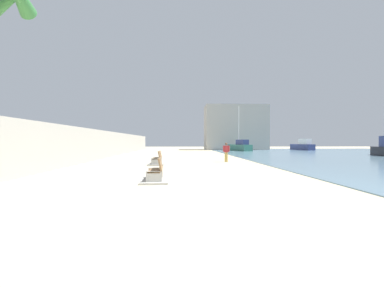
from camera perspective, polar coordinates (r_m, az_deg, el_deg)
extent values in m
plane|color=beige|center=(27.70, -2.58, -2.88)|extent=(120.00, 120.00, 0.00)
cube|color=#ADAAA3|center=(28.65, -17.75, -0.12)|extent=(0.80, 64.00, 2.67)
cone|color=#387A3D|center=(12.66, -32.94, 23.11)|extent=(2.39, 1.35, 1.26)
cube|color=#ADAAA3|center=(11.13, -7.69, -6.72)|extent=(0.61, 0.22, 0.50)
cube|color=#ADAAA3|center=(12.51, -7.35, -5.91)|extent=(0.61, 0.22, 0.50)
cube|color=olive|center=(11.80, -7.51, -5.31)|extent=(0.56, 1.62, 0.06)
cube|color=olive|center=(11.76, -6.39, -3.96)|extent=(0.22, 1.60, 0.50)
cube|color=#ADAAA3|center=(11.85, -7.51, -7.29)|extent=(1.17, 2.14, 0.08)
cube|color=#ADAAA3|center=(19.46, -7.34, -3.60)|extent=(0.60, 0.21, 0.50)
cube|color=#ADAAA3|center=(20.85, -6.97, -3.33)|extent=(0.60, 0.21, 0.50)
cube|color=olive|center=(20.14, -7.15, -2.88)|extent=(0.52, 1.61, 0.06)
cube|color=olive|center=(20.11, -6.50, -2.09)|extent=(0.19, 1.60, 0.50)
cube|color=#ADAAA3|center=(20.17, -7.15, -4.05)|extent=(1.13, 2.12, 0.08)
cylinder|color=gold|center=(22.84, 6.76, -2.64)|extent=(0.12, 0.12, 0.77)
cylinder|color=gold|center=(22.85, 7.08, -2.64)|extent=(0.12, 0.12, 0.77)
cube|color=#B22D33|center=(22.82, 6.92, -1.00)|extent=(0.33, 0.19, 0.54)
sphere|color=brown|center=(22.81, 6.92, 0.02)|extent=(0.21, 0.21, 0.21)
cylinder|color=#B22D33|center=(22.79, 6.37, -0.93)|extent=(0.09, 0.09, 0.49)
cylinder|color=#B22D33|center=(22.85, 7.47, -0.93)|extent=(0.09, 0.09, 0.49)
cube|color=navy|center=(56.64, 21.33, -0.58)|extent=(2.26, 6.26, 1.07)
cube|color=white|center=(55.85, 21.83, 0.48)|extent=(1.36, 2.80, 1.02)
cylinder|color=silver|center=(38.99, 34.32, 3.43)|extent=(0.12, 0.12, 5.30)
cube|color=#337060|center=(48.96, 9.57, -0.73)|extent=(3.02, 6.63, 1.06)
cube|color=navy|center=(48.08, 10.08, 0.37)|extent=(1.71, 3.01, 0.83)
cylinder|color=silver|center=(49.32, 9.41, 3.74)|extent=(0.12, 0.12, 6.61)
cube|color=#ADAAA3|center=(56.82, 8.73, 3.27)|extent=(12.00, 6.00, 8.72)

